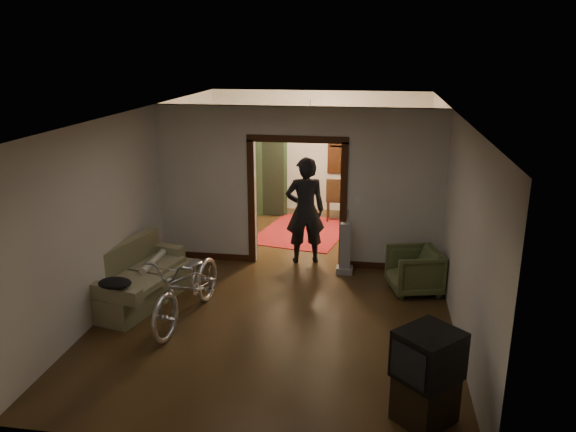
% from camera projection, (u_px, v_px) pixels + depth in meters
% --- Properties ---
extents(floor, '(5.00, 8.50, 0.01)m').
position_uv_depth(floor, '(291.00, 279.00, 9.45)').
color(floor, '#301F0F').
rests_on(floor, ground).
extents(ceiling, '(5.00, 8.50, 0.01)m').
position_uv_depth(ceiling, '(291.00, 111.00, 8.63)').
color(ceiling, white).
rests_on(ceiling, floor).
extents(wall_back, '(5.00, 0.02, 2.80)m').
position_uv_depth(wall_back, '(319.00, 152.00, 13.06)').
color(wall_back, beige).
rests_on(wall_back, floor).
extents(wall_left, '(0.02, 8.50, 2.80)m').
position_uv_depth(wall_left, '(144.00, 193.00, 9.42)').
color(wall_left, beige).
rests_on(wall_left, floor).
extents(wall_right, '(0.02, 8.50, 2.80)m').
position_uv_depth(wall_right, '(451.00, 205.00, 8.66)').
color(wall_right, beige).
rests_on(wall_right, floor).
extents(partition_wall, '(5.00, 0.14, 2.80)m').
position_uv_depth(partition_wall, '(297.00, 188.00, 9.75)').
color(partition_wall, beige).
rests_on(partition_wall, floor).
extents(door_casing, '(1.74, 0.20, 2.32)m').
position_uv_depth(door_casing, '(297.00, 204.00, 9.84)').
color(door_casing, black).
rests_on(door_casing, floor).
extents(far_window, '(0.98, 0.06, 1.28)m').
position_uv_depth(far_window, '(349.00, 146.00, 12.87)').
color(far_window, black).
rests_on(far_window, wall_back).
extents(chandelier, '(0.24, 0.24, 0.24)m').
position_uv_depth(chandelier, '(310.00, 120.00, 11.13)').
color(chandelier, '#FFE0A5').
rests_on(chandelier, ceiling).
extents(light_switch, '(0.08, 0.01, 0.12)m').
position_uv_depth(light_switch, '(358.00, 200.00, 9.56)').
color(light_switch, silver).
rests_on(light_switch, partition_wall).
extents(sofa, '(1.27, 2.04, 0.87)m').
position_uv_depth(sofa, '(140.00, 274.00, 8.54)').
color(sofa, olive).
rests_on(sofa, floor).
extents(rolled_paper, '(0.11, 0.85, 0.11)m').
position_uv_depth(rolled_paper, '(153.00, 261.00, 8.79)').
color(rolled_paper, beige).
rests_on(rolled_paper, sofa).
extents(jacket, '(0.46, 0.34, 0.13)m').
position_uv_depth(jacket, '(115.00, 283.00, 7.61)').
color(jacket, black).
rests_on(jacket, sofa).
extents(bicycle, '(0.93, 2.07, 1.05)m').
position_uv_depth(bicycle, '(188.00, 285.00, 7.92)').
color(bicycle, silver).
rests_on(bicycle, floor).
extents(armchair, '(0.94, 0.93, 0.71)m').
position_uv_depth(armchair, '(414.00, 271.00, 8.88)').
color(armchair, '#4F5932').
rests_on(armchair, floor).
extents(tv_stand, '(0.73, 0.73, 0.49)m').
position_uv_depth(tv_stand, '(425.00, 399.00, 5.82)').
color(tv_stand, black).
rests_on(tv_stand, floor).
extents(crt_tv, '(0.80, 0.80, 0.51)m').
position_uv_depth(crt_tv, '(429.00, 355.00, 5.67)').
color(crt_tv, black).
rests_on(crt_tv, tv_stand).
extents(vacuum, '(0.33, 0.30, 0.91)m').
position_uv_depth(vacuum, '(345.00, 248.00, 9.56)').
color(vacuum, gray).
rests_on(vacuum, floor).
extents(person, '(0.80, 0.63, 1.93)m').
position_uv_depth(person, '(305.00, 210.00, 9.95)').
color(person, black).
rests_on(person, floor).
extents(oriental_rug, '(2.09, 2.50, 0.02)m').
position_uv_depth(oriental_rug, '(304.00, 232.00, 11.83)').
color(oriental_rug, maroon).
rests_on(oriental_rug, floor).
extents(locker, '(1.00, 0.67, 1.83)m').
position_uv_depth(locker, '(267.00, 174.00, 12.95)').
color(locker, black).
rests_on(locker, floor).
extents(globe, '(0.30, 0.30, 0.30)m').
position_uv_depth(globe, '(267.00, 130.00, 12.66)').
color(globe, '#1E5972').
rests_on(globe, locker).
extents(desk, '(1.15, 0.85, 0.76)m').
position_uv_depth(desk, '(366.00, 200.00, 12.81)').
color(desk, black).
rests_on(desk, floor).
extents(desk_chair, '(0.48, 0.48, 0.99)m').
position_uv_depth(desk_chair, '(337.00, 199.00, 12.48)').
color(desk_chair, black).
rests_on(desk_chair, floor).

